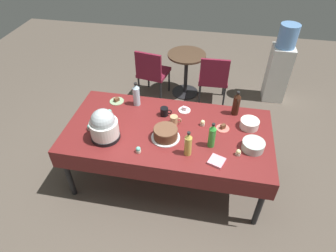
# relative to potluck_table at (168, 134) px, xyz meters

# --- Properties ---
(ground) EXTENTS (9.00, 9.00, 0.00)m
(ground) POSITION_rel_potluck_table_xyz_m (0.00, 0.00, -0.69)
(ground) COLOR brown
(potluck_table) EXTENTS (2.20, 1.10, 0.75)m
(potluck_table) POSITION_rel_potluck_table_xyz_m (0.00, 0.00, 0.00)
(potluck_table) COLOR maroon
(potluck_table) RESTS_ON ground
(frosted_layer_cake) EXTENTS (0.30, 0.30, 0.13)m
(frosted_layer_cake) POSITION_rel_potluck_table_xyz_m (0.00, -0.13, 0.12)
(frosted_layer_cake) COLOR silver
(frosted_layer_cake) RESTS_ON potluck_table
(slow_cooker) EXTENTS (0.30, 0.30, 0.35)m
(slow_cooker) POSITION_rel_potluck_table_xyz_m (-0.61, -0.24, 0.22)
(slow_cooker) COLOR black
(slow_cooker) RESTS_ON potluck_table
(glass_salad_bowl) EXTENTS (0.22, 0.22, 0.09)m
(glass_salad_bowl) POSITION_rel_potluck_table_xyz_m (0.88, -0.13, 0.11)
(glass_salad_bowl) COLOR #B2C6BC
(glass_salad_bowl) RESTS_ON potluck_table
(ceramic_snack_bowl) EXTENTS (0.20, 0.20, 0.09)m
(ceramic_snack_bowl) POSITION_rel_potluck_table_xyz_m (0.85, 0.20, 0.11)
(ceramic_snack_bowl) COLOR silver
(ceramic_snack_bowl) RESTS_ON potluck_table
(dessert_plate_coral) EXTENTS (0.14, 0.14, 0.06)m
(dessert_plate_coral) POSITION_rel_potluck_table_xyz_m (0.57, 0.12, 0.08)
(dessert_plate_coral) COLOR #E07266
(dessert_plate_coral) RESTS_ON potluck_table
(dessert_plate_sage) EXTENTS (0.17, 0.17, 0.05)m
(dessert_plate_sage) POSITION_rel_potluck_table_xyz_m (-0.70, 0.39, 0.07)
(dessert_plate_sage) COLOR #8CA87F
(dessert_plate_sage) RESTS_ON potluck_table
(dessert_plate_white) EXTENTS (0.14, 0.14, 0.05)m
(dessert_plate_white) POSITION_rel_potluck_table_xyz_m (0.12, 0.36, 0.07)
(dessert_plate_white) COLOR white
(dessert_plate_white) RESTS_ON potluck_table
(cupcake_vanilla) EXTENTS (0.05, 0.05, 0.07)m
(cupcake_vanilla) POSITION_rel_potluck_table_xyz_m (-0.22, -0.38, 0.09)
(cupcake_vanilla) COLOR beige
(cupcake_vanilla) RESTS_ON potluck_table
(cupcake_rose) EXTENTS (0.05, 0.05, 0.07)m
(cupcake_rose) POSITION_rel_potluck_table_xyz_m (-0.82, -0.15, 0.09)
(cupcake_rose) COLOR beige
(cupcake_rose) RESTS_ON potluck_table
(cupcake_cocoa) EXTENTS (0.05, 0.05, 0.07)m
(cupcake_cocoa) POSITION_rel_potluck_table_xyz_m (0.74, -0.24, 0.09)
(cupcake_cocoa) COLOR beige
(cupcake_cocoa) RESTS_ON potluck_table
(cupcake_mint) EXTENTS (0.05, 0.05, 0.07)m
(cupcake_mint) POSITION_rel_potluck_table_xyz_m (0.35, 0.14, 0.09)
(cupcake_mint) COLOR beige
(cupcake_mint) RESTS_ON potluck_table
(cupcake_lemon) EXTENTS (0.05, 0.05, 0.07)m
(cupcake_lemon) POSITION_rel_potluck_table_xyz_m (-0.70, 0.13, 0.09)
(cupcake_lemon) COLOR beige
(cupcake_lemon) RESTS_ON potluck_table
(soda_bottle_cola) EXTENTS (0.08, 0.08, 0.30)m
(soda_bottle_cola) POSITION_rel_potluck_table_xyz_m (0.70, 0.41, 0.20)
(soda_bottle_cola) COLOR #33190F
(soda_bottle_cola) RESTS_ON potluck_table
(soda_bottle_ginger_ale) EXTENTS (0.07, 0.07, 0.28)m
(soda_bottle_ginger_ale) POSITION_rel_potluck_table_xyz_m (0.25, -0.31, 0.19)
(soda_bottle_ginger_ale) COLOR gold
(soda_bottle_ginger_ale) RESTS_ON potluck_table
(soda_bottle_lime_soda) EXTENTS (0.07, 0.07, 0.29)m
(soda_bottle_lime_soda) POSITION_rel_potluck_table_xyz_m (0.47, -0.16, 0.20)
(soda_bottle_lime_soda) COLOR green
(soda_bottle_lime_soda) RESTS_ON potluck_table
(soda_bottle_water) EXTENTS (0.08, 0.08, 0.30)m
(soda_bottle_water) POSITION_rel_potluck_table_xyz_m (-0.45, 0.38, 0.20)
(soda_bottle_water) COLOR silver
(soda_bottle_water) RESTS_ON potluck_table
(coffee_mug_tan) EXTENTS (0.13, 0.08, 0.10)m
(coffee_mug_tan) POSITION_rel_potluck_table_xyz_m (0.05, 0.11, 0.11)
(coffee_mug_tan) COLOR tan
(coffee_mug_tan) RESTS_ON potluck_table
(coffee_mug_black) EXTENTS (0.13, 0.09, 0.10)m
(coffee_mug_black) POSITION_rel_potluck_table_xyz_m (-0.08, 0.24, 0.11)
(coffee_mug_black) COLOR black
(coffee_mug_black) RESTS_ON potluck_table
(paper_napkin_stack) EXTENTS (0.18, 0.18, 0.02)m
(paper_napkin_stack) POSITION_rel_potluck_table_xyz_m (0.54, -0.37, 0.07)
(paper_napkin_stack) COLOR pink
(paper_napkin_stack) RESTS_ON potluck_table
(maroon_chair_left) EXTENTS (0.51, 0.51, 0.85)m
(maroon_chair_left) POSITION_rel_potluck_table_xyz_m (-0.56, 1.61, -0.20)
(maroon_chair_left) COLOR maroon
(maroon_chair_left) RESTS_ON ground
(maroon_chair_right) EXTENTS (0.46, 0.46, 0.85)m
(maroon_chair_right) POSITION_rel_potluck_table_xyz_m (0.40, 1.61, -0.20)
(maroon_chair_right) COLOR maroon
(maroon_chair_right) RESTS_ON ground
(round_cafe_table) EXTENTS (0.60, 0.60, 0.72)m
(round_cafe_table) POSITION_rel_potluck_table_xyz_m (-0.05, 1.83, -0.19)
(round_cafe_table) COLOR #473323
(round_cafe_table) RESTS_ON ground
(water_cooler) EXTENTS (0.32, 0.32, 1.24)m
(water_cooler) POSITION_rel_potluck_table_xyz_m (1.39, 1.97, -0.10)
(water_cooler) COLOR silver
(water_cooler) RESTS_ON ground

